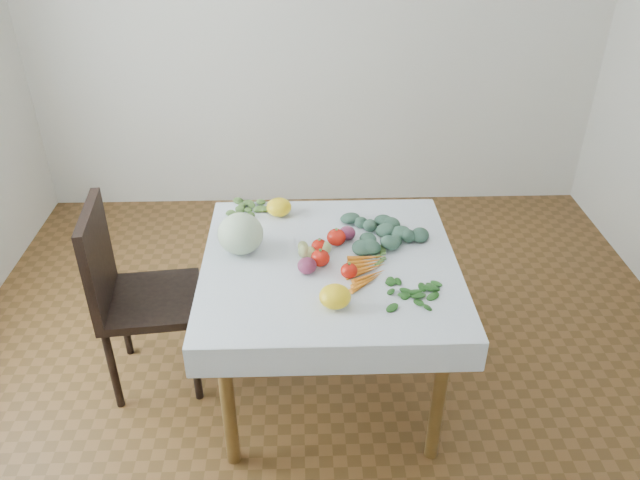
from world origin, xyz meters
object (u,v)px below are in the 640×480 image
object	(u,v)px
cabbage	(240,234)
heirloom_back	(279,207)
table	(330,280)
chair	(128,287)
carrot_bunch	(365,270)

from	to	relation	value
cabbage	heirloom_back	bearing A→B (deg)	63.68
table	heirloom_back	bearing A→B (deg)	118.84
table	heirloom_back	world-z (taller)	heirloom_back
table	chair	world-z (taller)	chair
table	carrot_bunch	bearing A→B (deg)	-32.66
cabbage	heirloom_back	distance (m)	0.37
cabbage	carrot_bunch	bearing A→B (deg)	-19.25
chair	table	bearing A→B (deg)	-6.04
table	carrot_bunch	distance (m)	0.21
table	chair	bearing A→B (deg)	173.96
heirloom_back	carrot_bunch	size ratio (longest dim) A/B	0.45
cabbage	heirloom_back	size ratio (longest dim) A/B	1.65
cabbage	table	bearing A→B (deg)	-13.47
chair	carrot_bunch	size ratio (longest dim) A/B	3.56
table	carrot_bunch	size ratio (longest dim) A/B	3.63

